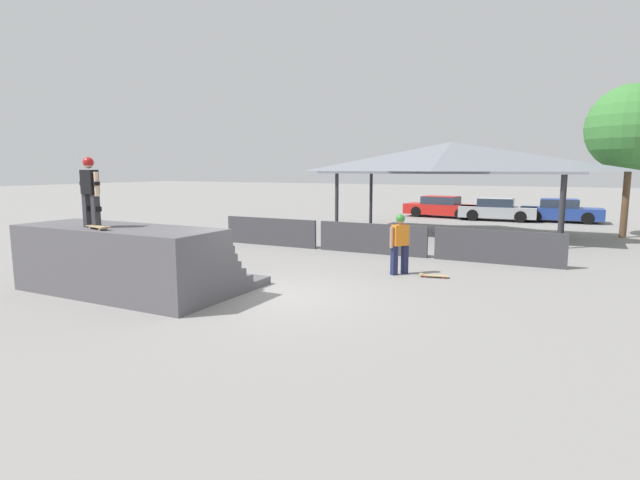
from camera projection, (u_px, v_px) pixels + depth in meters
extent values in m
plane|color=gray|center=(272.00, 296.00, 11.59)|extent=(160.00, 160.00, 0.00)
cube|color=#565459|center=(146.00, 283.00, 12.48)|extent=(5.25, 3.37, 0.20)
cube|color=#565459|center=(133.00, 278.00, 12.11)|extent=(5.25, 2.60, 0.20)
cube|color=#565459|center=(128.00, 271.00, 11.96)|extent=(5.25, 2.32, 0.20)
cube|color=#565459|center=(125.00, 264.00, 11.84)|extent=(5.25, 2.13, 0.20)
cube|color=#565459|center=(122.00, 256.00, 11.76)|extent=(5.25, 1.99, 0.20)
cube|color=#565459|center=(120.00, 248.00, 11.68)|extent=(5.25, 1.89, 0.20)
cube|color=#565459|center=(118.00, 239.00, 11.63)|extent=(5.25, 1.83, 0.20)
cube|color=#565459|center=(117.00, 231.00, 11.58)|extent=(5.25, 1.79, 0.20)
cylinder|color=silver|center=(146.00, 225.00, 12.35)|extent=(5.14, 0.07, 0.07)
cube|color=#2D2D33|center=(96.00, 211.00, 11.29)|extent=(0.16, 0.16, 0.77)
cube|color=black|center=(97.00, 209.00, 11.31)|extent=(0.19, 0.15, 0.11)
cube|color=#2D2D33|center=(87.00, 210.00, 11.48)|extent=(0.16, 0.16, 0.77)
cube|color=black|center=(88.00, 208.00, 11.49)|extent=(0.19, 0.15, 0.11)
cube|color=black|center=(90.00, 182.00, 11.29)|extent=(0.44, 0.25, 0.54)
cylinder|color=beige|center=(96.00, 184.00, 11.16)|extent=(0.11, 0.11, 0.54)
cylinder|color=black|center=(96.00, 184.00, 11.16)|extent=(0.17, 0.17, 0.08)
cylinder|color=beige|center=(83.00, 184.00, 11.44)|extent=(0.11, 0.11, 0.54)
cylinder|color=black|center=(83.00, 183.00, 11.44)|extent=(0.17, 0.17, 0.08)
sphere|color=beige|center=(88.00, 164.00, 11.23)|extent=(0.21, 0.21, 0.21)
sphere|color=#B21919|center=(88.00, 162.00, 11.23)|extent=(0.24, 0.24, 0.24)
cylinder|color=silver|center=(106.00, 229.00, 10.97)|extent=(0.06, 0.04, 0.05)
cylinder|color=silver|center=(100.00, 229.00, 10.87)|extent=(0.06, 0.04, 0.05)
cylinder|color=silver|center=(96.00, 227.00, 11.30)|extent=(0.06, 0.04, 0.05)
cylinder|color=silver|center=(90.00, 228.00, 11.19)|extent=(0.06, 0.04, 0.05)
cube|color=tan|center=(98.00, 227.00, 11.08)|extent=(0.81, 0.40, 0.02)
cube|color=tan|center=(105.00, 227.00, 10.84)|extent=(0.14, 0.22, 0.02)
cube|color=#1E2347|center=(394.00, 260.00, 13.81)|extent=(0.21, 0.21, 0.82)
cube|color=#1E2347|center=(405.00, 259.00, 13.97)|extent=(0.21, 0.21, 0.82)
cube|color=orange|center=(400.00, 235.00, 13.79)|extent=(0.44, 0.49, 0.58)
cylinder|color=#A87A5B|center=(392.00, 237.00, 13.68)|extent=(0.15, 0.15, 0.58)
cylinder|color=#A87A5B|center=(408.00, 236.00, 13.93)|extent=(0.15, 0.15, 0.58)
sphere|color=#A87A5B|center=(400.00, 220.00, 13.73)|extent=(0.22, 0.22, 0.22)
sphere|color=#337F33|center=(400.00, 219.00, 13.73)|extent=(0.25, 0.25, 0.25)
cylinder|color=red|center=(425.00, 277.00, 13.53)|extent=(0.06, 0.04, 0.05)
cylinder|color=red|center=(425.00, 276.00, 13.66)|extent=(0.06, 0.04, 0.05)
cylinder|color=red|center=(443.00, 278.00, 13.40)|extent=(0.06, 0.04, 0.05)
cylinder|color=red|center=(443.00, 277.00, 13.53)|extent=(0.06, 0.04, 0.05)
cube|color=tan|center=(434.00, 275.00, 13.53)|extent=(0.78, 0.34, 0.02)
cube|color=tan|center=(421.00, 274.00, 13.62)|extent=(0.13, 0.21, 0.02)
cube|color=#3D3D42|center=(270.00, 232.00, 19.16)|extent=(3.91, 0.12, 1.05)
cube|color=#3D3D42|center=(372.00, 239.00, 17.29)|extent=(3.91, 0.12, 1.05)
cube|color=#3D3D42|center=(498.00, 247.00, 15.42)|extent=(3.91, 0.12, 1.05)
cylinder|color=#2D2D33|center=(337.00, 204.00, 22.32)|extent=(0.16, 0.16, 2.72)
cylinder|color=#2D2D33|center=(561.00, 212.00, 18.24)|extent=(0.16, 0.16, 2.72)
cylinder|color=#2D2D33|center=(371.00, 199.00, 26.04)|extent=(0.16, 0.16, 2.72)
cylinder|color=#2D2D33|center=(564.00, 205.00, 21.96)|extent=(0.16, 0.16, 2.72)
cube|color=slate|center=(450.00, 172.00, 21.94)|extent=(10.68, 4.96, 0.10)
pyramid|color=slate|center=(451.00, 157.00, 21.84)|extent=(10.46, 4.86, 1.26)
cylinder|color=brown|center=(626.00, 199.00, 21.17)|extent=(0.28, 0.28, 3.32)
sphere|color=#3D7F38|center=(632.00, 128.00, 20.75)|extent=(3.61, 3.61, 3.61)
cube|color=red|center=(442.00, 209.00, 30.29)|extent=(4.64, 2.17, 0.62)
cube|color=#283342|center=(441.00, 200.00, 30.28)|extent=(2.22, 1.63, 0.46)
cube|color=red|center=(441.00, 197.00, 30.25)|extent=(2.13, 1.58, 0.04)
cylinder|color=black|center=(468.00, 212.00, 30.18)|extent=(0.66, 0.27, 0.64)
cylinder|color=black|center=(460.00, 214.00, 28.94)|extent=(0.66, 0.27, 0.64)
cylinder|color=black|center=(426.00, 210.00, 31.69)|extent=(0.66, 0.27, 0.64)
cylinder|color=black|center=(416.00, 212.00, 30.45)|extent=(0.66, 0.27, 0.64)
cube|color=#A8AAAF|center=(497.00, 212.00, 28.35)|extent=(4.22, 1.84, 0.62)
cube|color=#283342|center=(496.00, 203.00, 28.32)|extent=(1.99, 1.47, 0.46)
cube|color=#A8AAAF|center=(496.00, 198.00, 28.28)|extent=(1.90, 1.43, 0.04)
cylinder|color=black|center=(521.00, 215.00, 28.53)|extent=(0.65, 0.23, 0.64)
cylinder|color=black|center=(520.00, 217.00, 27.20)|extent=(0.65, 0.23, 0.64)
cylinder|color=black|center=(476.00, 213.00, 29.54)|extent=(0.65, 0.23, 0.64)
cylinder|color=black|center=(472.00, 215.00, 28.22)|extent=(0.65, 0.23, 0.64)
cube|color=navy|center=(561.00, 213.00, 27.56)|extent=(4.24, 1.87, 0.62)
cube|color=#283342|center=(559.00, 203.00, 27.53)|extent=(1.99, 1.51, 0.46)
cube|color=navy|center=(560.00, 199.00, 27.50)|extent=(1.90, 1.47, 0.04)
cylinder|color=black|center=(586.00, 216.00, 27.76)|extent=(0.65, 0.23, 0.64)
cylinder|color=black|center=(588.00, 218.00, 26.36)|extent=(0.65, 0.23, 0.64)
cylinder|color=black|center=(536.00, 214.00, 28.81)|extent=(0.65, 0.23, 0.64)
cylinder|color=black|center=(535.00, 216.00, 27.42)|extent=(0.65, 0.23, 0.64)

